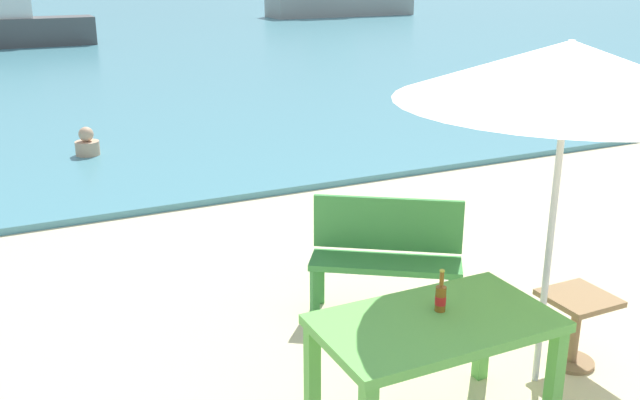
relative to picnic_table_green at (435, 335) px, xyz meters
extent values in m
cube|color=teal|center=(1.10, 29.69, -0.61)|extent=(120.00, 50.00, 0.08)
cube|color=#60B24C|center=(0.00, 0.00, 0.08)|extent=(1.40, 0.80, 0.06)
cube|color=#60B24C|center=(0.64, -0.34, -0.30)|extent=(0.08, 0.08, 0.70)
cube|color=#60B24C|center=(-0.64, 0.34, -0.30)|extent=(0.08, 0.08, 0.70)
cube|color=#60B24C|center=(0.64, 0.34, -0.30)|extent=(0.08, 0.08, 0.70)
cylinder|color=brown|center=(0.08, 0.07, 0.19)|extent=(0.06, 0.06, 0.16)
cone|color=brown|center=(0.08, 0.07, 0.27)|extent=(0.06, 0.06, 0.03)
cylinder|color=brown|center=(0.08, 0.07, 0.32)|extent=(0.03, 0.03, 0.09)
cylinder|color=red|center=(0.08, 0.07, 0.18)|extent=(0.07, 0.07, 0.05)
cylinder|color=gold|center=(0.08, 0.07, 0.37)|extent=(0.03, 0.03, 0.01)
cylinder|color=silver|center=(0.97, 0.14, 0.50)|extent=(0.04, 0.04, 2.30)
cone|color=beige|center=(0.97, 0.14, 1.47)|extent=(2.10, 2.10, 0.36)
cube|color=olive|center=(1.34, 0.19, -0.13)|extent=(0.44, 0.44, 0.04)
cylinder|color=olive|center=(1.34, 0.19, -0.40)|extent=(0.07, 0.07, 0.50)
cylinder|color=olive|center=(1.34, 0.19, -0.64)|extent=(0.32, 0.32, 0.03)
cube|color=#3D8C42|center=(0.52, 1.42, -0.20)|extent=(1.20, 0.97, 0.05)
cube|color=#3D8C42|center=(0.61, 1.56, 0.08)|extent=(1.02, 0.70, 0.44)
cube|color=#3D8C42|center=(-0.02, 1.62, -0.44)|extent=(0.06, 0.06, 0.42)
cube|color=#3D8C42|center=(0.89, 1.00, -0.44)|extent=(0.06, 0.06, 0.42)
cube|color=#3D8C42|center=(0.14, 1.85, -0.44)|extent=(0.06, 0.06, 0.42)
cube|color=#3D8C42|center=(1.05, 1.23, -0.44)|extent=(0.06, 0.06, 0.42)
cylinder|color=tan|center=(-0.89, 7.39, -0.47)|extent=(0.34, 0.34, 0.20)
sphere|color=tan|center=(-0.89, 7.39, -0.27)|extent=(0.21, 0.21, 0.21)
cube|color=#4C4C4C|center=(-0.53, 22.50, -0.12)|extent=(4.38, 1.19, 0.90)
cube|color=silver|center=(-0.92, 22.50, 0.67)|extent=(1.39, 0.90, 0.70)
cube|color=gray|center=(14.92, 29.99, 0.19)|extent=(7.40, 2.02, 1.51)
camera|label=1|loc=(-2.24, -3.08, 2.10)|focal=40.35mm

